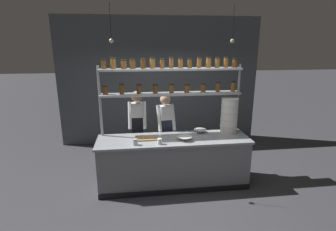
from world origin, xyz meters
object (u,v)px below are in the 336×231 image
chef_left (138,126)px  chef_center (165,128)px  serving_cup_front (160,141)px  prep_bowl_near_left (185,138)px  serving_cup_by_board (135,142)px  spice_shelf_unit (171,82)px  container_stack (229,115)px  prep_bowl_center_front (200,131)px  cutting_board (146,138)px

chef_left → chef_center: bearing=-10.1°
serving_cup_front → prep_bowl_near_left: bearing=16.1°
prep_bowl_near_left → serving_cup_by_board: bearing=-172.7°
spice_shelf_unit → serving_cup_front: size_ratio=25.89×
prep_bowl_near_left → serving_cup_front: (-0.46, -0.13, 0.02)m
chef_left → serving_cup_front: size_ratio=16.48×
prep_bowl_near_left → container_stack: bearing=19.4°
prep_bowl_near_left → prep_bowl_center_front: 0.52m
prep_bowl_near_left → serving_cup_front: 0.48m
chef_left → container_stack: bearing=-13.5°
cutting_board → container_stack: bearing=6.0°
cutting_board → serving_cup_front: (0.21, -0.29, 0.04)m
container_stack → prep_bowl_near_left: 1.02m
spice_shelf_unit → prep_bowl_near_left: (0.19, -0.45, -0.94)m
prep_bowl_center_front → container_stack: bearing=-3.9°
spice_shelf_unit → prep_bowl_center_front: size_ratio=10.91×
chef_left → prep_bowl_near_left: 1.13m
chef_center → serving_cup_by_board: (-0.61, -0.78, 0.04)m
serving_cup_front → serving_cup_by_board: (-0.41, 0.02, 0.00)m
chef_left → serving_cup_front: (0.36, -0.92, -0.00)m
cutting_board → chef_center: bearing=51.3°
serving_cup_by_board → cutting_board: bearing=53.4°
container_stack → prep_bowl_center_front: 0.63m
chef_left → container_stack: size_ratio=2.50×
container_stack → prep_bowl_center_front: (-0.55, 0.04, -0.31)m
chef_center → prep_bowl_near_left: 0.72m
prep_bowl_near_left → cutting_board: bearing=167.0°
chef_center → prep_bowl_center_front: bearing=-35.4°
chef_left → prep_bowl_near_left: size_ratio=6.49×
spice_shelf_unit → serving_cup_by_board: spice_shelf_unit is taller
serving_cup_front → chef_center: bearing=76.2°
chef_left → prep_bowl_near_left: (0.82, -0.78, -0.02)m
cutting_board → serving_cup_by_board: serving_cup_by_board is taller
serving_cup_by_board → spice_shelf_unit: bearing=39.2°
spice_shelf_unit → prep_bowl_near_left: size_ratio=10.19×
chef_center → container_stack: (1.18, -0.35, 0.32)m
chef_left → serving_cup_by_board: size_ratio=15.81×
chef_left → prep_bowl_center_front: chef_left is taller
spice_shelf_unit → serving_cup_front: bearing=-115.1°
container_stack → serving_cup_front: (-1.38, -0.46, -0.29)m
container_stack → prep_bowl_near_left: (-0.92, -0.32, -0.30)m
prep_bowl_near_left → serving_cup_by_board: size_ratio=2.44×
chef_left → serving_cup_by_board: bearing=-92.3°
chef_center → cutting_board: size_ratio=4.08×
chef_center → serving_cup_front: size_ratio=15.93×
prep_bowl_center_front → serving_cup_front: (-0.83, -0.49, 0.02)m
chef_center → prep_bowl_near_left: (0.26, -0.67, 0.02)m
chef_left → serving_cup_front: chef_left is taller
chef_center → spice_shelf_unit: bearing=-81.0°
serving_cup_by_board → container_stack: bearing=13.6°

